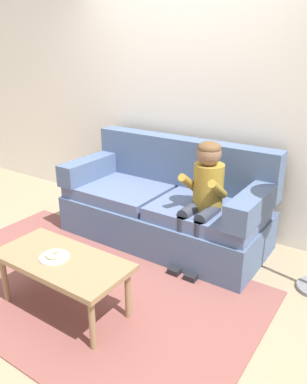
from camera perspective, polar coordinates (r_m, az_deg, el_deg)
The scene contains 9 objects.
ground at distance 3.37m, azimuth -7.82°, elevation -11.87°, with size 10.00×10.00×0.00m, color #9E896B.
wall_back at distance 3.99m, azimuth 4.97°, elevation 15.01°, with size 8.00×0.10×2.80m, color silver.
area_rug at distance 3.22m, azimuth -10.84°, elevation -13.71°, with size 2.85×1.68×0.01m, color brown.
couch at distance 3.74m, azimuth 2.00°, elevation -2.08°, with size 2.00×0.90×0.97m.
coffee_table at distance 2.79m, azimuth -13.70°, elevation -10.62°, with size 1.01×0.49×0.43m.
person_child at distance 3.22m, azimuth 7.66°, elevation -0.03°, with size 0.34×0.58×1.10m.
plate at distance 2.78m, azimuth -14.81°, elevation -9.53°, with size 0.21×0.21×0.01m, color white.
donut at distance 2.77m, azimuth -14.86°, elevation -9.08°, with size 0.12×0.12×0.04m, color beige.
toy_controller at distance 3.61m, azimuth -9.71°, elevation -9.12°, with size 0.23×0.09×0.05m.
Camera 1 is at (1.93, -2.06, 1.83)m, focal length 35.16 mm.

